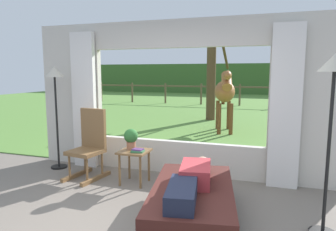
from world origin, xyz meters
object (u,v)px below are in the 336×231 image
object	(u,v)px
potted_plant	(131,138)
floor_lamp_left	(55,87)
side_table	(134,156)
book_stack	(138,151)
horse	(225,92)
recliner_sofa	(192,204)
rocking_chair	(90,144)
reclining_person	(192,180)
pasture_tree	(212,73)
floor_lamp_right	(333,90)

from	to	relation	value
potted_plant	floor_lamp_left	bearing A→B (deg)	171.49
side_table	book_stack	size ratio (longest dim) A/B	2.64
side_table	horse	distance (m)	4.62
recliner_sofa	rocking_chair	distance (m)	2.23
reclining_person	pasture_tree	xyz separation A→B (m)	(-1.20, 7.68, 1.17)
side_table	horse	bearing A→B (deg)	80.80
recliner_sofa	horse	size ratio (longest dim) A/B	1.01
potted_plant	horse	bearing A→B (deg)	79.67
book_stack	pasture_tree	bearing A→B (deg)	91.19
reclining_person	side_table	distance (m)	1.52
floor_lamp_left	pasture_tree	distance (m)	6.60
potted_plant	horse	size ratio (longest dim) A/B	0.18
side_table	potted_plant	size ratio (longest dim) A/B	1.63
potted_plant	book_stack	world-z (taller)	potted_plant
reclining_person	floor_lamp_right	size ratio (longest dim) A/B	0.76
potted_plant	recliner_sofa	bearing A→B (deg)	-39.11
recliner_sofa	pasture_tree	xyz separation A→B (m)	(-1.20, 7.63, 1.47)
rocking_chair	recliner_sofa	bearing A→B (deg)	-18.25
reclining_person	horse	distance (m)	5.54
potted_plant	pasture_tree	size ratio (longest dim) A/B	0.09
side_table	potted_plant	bearing A→B (deg)	143.13
rocking_chair	reclining_person	bearing A→B (deg)	-19.38
floor_lamp_right	pasture_tree	distance (m)	7.90
reclining_person	floor_lamp_left	xyz separation A→B (m)	(-2.78, 1.28, 0.94)
reclining_person	floor_lamp_left	bearing A→B (deg)	145.04
horse	recliner_sofa	bearing A→B (deg)	82.69
side_table	floor_lamp_right	size ratio (longest dim) A/B	0.28
potted_plant	horse	xyz separation A→B (m)	(0.81, 4.44, 0.45)
reclining_person	potted_plant	distance (m)	1.63
rocking_chair	book_stack	xyz separation A→B (m)	(0.91, -0.12, -0.00)
pasture_tree	potted_plant	bearing A→B (deg)	-90.25
reclining_person	pasture_tree	world-z (taller)	pasture_tree
rocking_chair	horse	world-z (taller)	horse
potted_plant	floor_lamp_left	size ratio (longest dim) A/B	0.18
potted_plant	floor_lamp_right	bearing A→B (deg)	-17.68
rocking_chair	horse	distance (m)	4.75
recliner_sofa	pasture_tree	size ratio (longest dim) A/B	0.52
horse	potted_plant	bearing A→B (deg)	67.95
recliner_sofa	pasture_tree	distance (m)	7.87
side_table	floor_lamp_right	world-z (taller)	floor_lamp_right
side_table	floor_lamp_left	world-z (taller)	floor_lamp_left
pasture_tree	horse	bearing A→B (deg)	-70.38
side_table	floor_lamp_left	bearing A→B (deg)	169.85
recliner_sofa	side_table	distance (m)	1.50
horse	floor_lamp_right	bearing A→B (deg)	97.13
floor_lamp_left	floor_lamp_right	size ratio (longest dim) A/B	0.95
recliner_sofa	book_stack	bearing A→B (deg)	130.30
floor_lamp_left	potted_plant	bearing A→B (deg)	-8.51
rocking_chair	potted_plant	distance (m)	0.76
rocking_chair	floor_lamp_right	xyz separation A→B (m)	(3.35, -0.82, 0.98)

